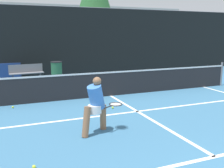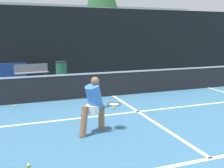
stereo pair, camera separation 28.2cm
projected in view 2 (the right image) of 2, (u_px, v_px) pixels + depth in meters
court_baseline_near at (211, 158)px, 5.06m from camera, size 11.00×0.10×0.01m
court_service_line at (138, 112)px, 8.08m from camera, size 8.25×0.10×0.01m
court_center_mark at (146, 117)px, 7.60m from camera, size 0.10×5.50×0.01m
net at (113, 83)px, 10.04m from camera, size 11.09×0.09×1.07m
fence_back at (80, 42)px, 14.89m from camera, size 24.00×0.06×3.84m
player_practicing at (94, 103)px, 6.30m from camera, size 1.21×0.57×1.37m
tennis_ball_scattered_0 at (15, 106)px, 8.59m from camera, size 0.07×0.07×0.07m
tennis_ball_scattered_1 at (114, 108)px, 8.42m from camera, size 0.07×0.07×0.07m
tennis_ball_scattered_3 at (28, 165)px, 4.74m from camera, size 0.07×0.07×0.07m
courtside_bench at (32, 72)px, 13.16m from camera, size 1.67×0.54×0.86m
trash_bin at (61, 71)px, 13.32m from camera, size 0.57×0.57×0.98m
parked_car at (11, 63)px, 15.85m from camera, size 1.64×4.67×1.41m
building_far at (47, 30)px, 29.80m from camera, size 36.00×2.40×5.52m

